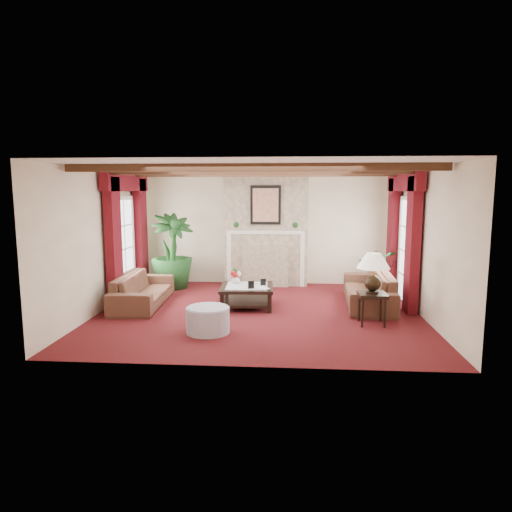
# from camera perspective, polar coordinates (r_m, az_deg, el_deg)

# --- Properties ---
(floor) EXTENTS (6.00, 6.00, 0.00)m
(floor) POSITION_cam_1_polar(r_m,az_deg,el_deg) (8.76, 0.37, -6.96)
(floor) COLOR #440C13
(floor) RESTS_ON ground
(ceiling) EXTENTS (6.00, 6.00, 0.00)m
(ceiling) POSITION_cam_1_polar(r_m,az_deg,el_deg) (8.47, 0.38, 10.96)
(ceiling) COLOR white
(ceiling) RESTS_ON floor
(back_wall) EXTENTS (6.00, 0.02, 2.70)m
(back_wall) POSITION_cam_1_polar(r_m,az_deg,el_deg) (11.24, 1.31, 3.40)
(back_wall) COLOR beige
(back_wall) RESTS_ON ground
(left_wall) EXTENTS (0.02, 5.50, 2.70)m
(left_wall) POSITION_cam_1_polar(r_m,az_deg,el_deg) (9.21, -18.61, 1.90)
(left_wall) COLOR beige
(left_wall) RESTS_ON ground
(right_wall) EXTENTS (0.02, 5.50, 2.70)m
(right_wall) POSITION_cam_1_polar(r_m,az_deg,el_deg) (8.83, 20.19, 1.57)
(right_wall) COLOR beige
(right_wall) RESTS_ON ground
(ceiling_beams) EXTENTS (6.00, 3.00, 0.12)m
(ceiling_beams) POSITION_cam_1_polar(r_m,az_deg,el_deg) (8.46, 0.38, 10.56)
(ceiling_beams) COLOR #361D11
(ceiling_beams) RESTS_ON ceiling
(fireplace) EXTENTS (2.00, 0.52, 2.70)m
(fireplace) POSITION_cam_1_polar(r_m,az_deg,el_deg) (11.01, 1.28, 10.33)
(fireplace) COLOR tan
(fireplace) RESTS_ON ground
(french_door_left) EXTENTS (0.10, 1.10, 2.16)m
(french_door_left) POSITION_cam_1_polar(r_m,az_deg,el_deg) (10.08, -16.45, 6.95)
(french_door_left) COLOR white
(french_door_left) RESTS_ON ground
(french_door_right) EXTENTS (0.10, 1.10, 2.16)m
(french_door_right) POSITION_cam_1_polar(r_m,az_deg,el_deg) (9.74, 18.64, 6.83)
(french_door_right) COLOR white
(french_door_right) RESTS_ON ground
(curtains_left) EXTENTS (0.20, 2.40, 2.55)m
(curtains_left) POSITION_cam_1_polar(r_m,az_deg,el_deg) (10.04, -15.96, 9.37)
(curtains_left) COLOR #480914
(curtains_left) RESTS_ON ground
(curtains_right) EXTENTS (0.20, 2.40, 2.55)m
(curtains_right) POSITION_cam_1_polar(r_m,az_deg,el_deg) (9.72, 18.12, 9.33)
(curtains_right) COLOR #480914
(curtains_right) RESTS_ON ground
(sofa_left) EXTENTS (2.20, 0.84, 0.84)m
(sofa_left) POSITION_cam_1_polar(r_m,az_deg,el_deg) (9.46, -13.98, -3.46)
(sofa_left) COLOR #360E16
(sofa_left) RESTS_ON ground
(sofa_right) EXTENTS (2.34, 0.96, 0.88)m
(sofa_right) POSITION_cam_1_polar(r_m,az_deg,el_deg) (9.46, 13.91, -3.33)
(sofa_right) COLOR #360E16
(sofa_right) RESTS_ON ground
(potted_palm) EXTENTS (2.66, 2.70, 0.99)m
(potted_palm) POSITION_cam_1_polar(r_m,az_deg,el_deg) (10.92, -10.40, -1.41)
(potted_palm) COLOR black
(potted_palm) RESTS_ON ground
(small_plant) EXTENTS (1.41, 1.46, 0.77)m
(small_plant) POSITION_cam_1_polar(r_m,az_deg,el_deg) (10.65, 15.10, -2.38)
(small_plant) COLOR black
(small_plant) RESTS_ON ground
(coffee_table) EXTENTS (1.07, 1.07, 0.42)m
(coffee_table) POSITION_cam_1_polar(r_m,az_deg,el_deg) (9.06, -1.14, -5.08)
(coffee_table) COLOR black
(coffee_table) RESTS_ON ground
(side_table) EXTENTS (0.51, 0.51, 0.55)m
(side_table) POSITION_cam_1_polar(r_m,az_deg,el_deg) (8.14, 14.26, -6.40)
(side_table) COLOR black
(side_table) RESTS_ON ground
(ottoman) EXTENTS (0.71, 0.71, 0.41)m
(ottoman) POSITION_cam_1_polar(r_m,az_deg,el_deg) (7.51, -6.04, -7.98)
(ottoman) COLOR #8D8C9F
(ottoman) RESTS_ON ground
(table_lamp) EXTENTS (0.56, 0.56, 0.71)m
(table_lamp) POSITION_cam_1_polar(r_m,az_deg,el_deg) (8.01, 14.42, -2.02)
(table_lamp) COLOR black
(table_lamp) RESTS_ON side_table
(flower_vase) EXTENTS (0.20, 0.21, 0.17)m
(flower_vase) POSITION_cam_1_polar(r_m,az_deg,el_deg) (9.23, -2.57, -2.96)
(flower_vase) COLOR silver
(flower_vase) RESTS_ON coffee_table
(book) EXTENTS (0.23, 0.20, 0.28)m
(book) POSITION_cam_1_polar(r_m,az_deg,el_deg) (8.70, 0.17, -3.27)
(book) COLOR black
(book) RESTS_ON coffee_table
(photo_frame_a) EXTENTS (0.12, 0.06, 0.16)m
(photo_frame_a) POSITION_cam_1_polar(r_m,az_deg,el_deg) (8.73, -0.62, -3.64)
(photo_frame_a) COLOR black
(photo_frame_a) RESTS_ON coffee_table
(photo_frame_b) EXTENTS (0.11, 0.04, 0.14)m
(photo_frame_b) POSITION_cam_1_polar(r_m,az_deg,el_deg) (9.02, 0.90, -3.31)
(photo_frame_b) COLOR black
(photo_frame_b) RESTS_ON coffee_table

